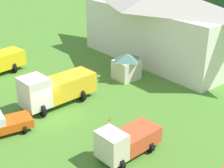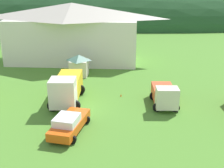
{
  "view_description": "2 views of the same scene",
  "coord_description": "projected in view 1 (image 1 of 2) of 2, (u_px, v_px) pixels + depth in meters",
  "views": [
    {
      "loc": [
        22.99,
        -11.77,
        14.37
      ],
      "look_at": [
        2.93,
        4.69,
        2.62
      ],
      "focal_mm": 53.85,
      "sensor_mm": 36.0,
      "label": 1
    },
    {
      "loc": [
        5.03,
        -24.55,
        11.5
      ],
      "look_at": [
        3.24,
        1.89,
        1.99
      ],
      "focal_mm": 45.05,
      "sensor_mm": 36.0,
      "label": 2
    }
  ],
  "objects": [
    {
      "name": "play_shed_cream",
      "position": [
        126.0,
        66.0,
        35.52
      ],
      "size": [
        2.43,
        2.59,
        2.83
      ],
      "color": "beige",
      "rests_on": "ground"
    },
    {
      "name": "ground_plane",
      "position": [
        49.0,
        115.0,
        28.92
      ],
      "size": [
        200.0,
        200.0,
        0.0
      ],
      "primitive_type": "plane",
      "color": "#4C842D"
    },
    {
      "name": "traffic_cone_mid_row",
      "position": [
        153.0,
        135.0,
        26.07
      ],
      "size": [
        0.36,
        0.36,
        0.51
      ],
      "primitive_type": "cone",
      "color": "orange",
      "rests_on": "ground"
    },
    {
      "name": "traffic_cone_near_pickup",
      "position": [
        110.0,
        120.0,
        28.08
      ],
      "size": [
        0.36,
        0.36,
        0.57
      ],
      "primitive_type": "cone",
      "color": "orange",
      "rests_on": "ground"
    },
    {
      "name": "light_truck_cream",
      "position": [
        126.0,
        141.0,
        23.27
      ],
      "size": [
        2.68,
        4.87,
        2.38
      ],
      "rotation": [
        0.0,
        0.0,
        -1.52
      ],
      "color": "beige",
      "rests_on": "ground"
    },
    {
      "name": "heavy_rig_striped",
      "position": [
        55.0,
        88.0,
        30.06
      ],
      "size": [
        3.41,
        7.15,
        3.21
      ],
      "rotation": [
        0.0,
        0.0,
        -1.51
      ],
      "color": "silver",
      "rests_on": "ground"
    },
    {
      "name": "depot_building",
      "position": [
        161.0,
        23.0,
        40.03
      ],
      "size": [
        20.72,
        8.96,
        8.83
      ],
      "color": "white",
      "rests_on": "ground"
    }
  ]
}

